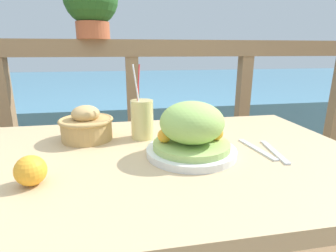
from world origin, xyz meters
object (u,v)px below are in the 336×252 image
Objects in this scene: salad_plate at (192,132)px; bread_basket at (87,126)px; drink_glass at (142,119)px; potted_plant at (91,1)px.

salad_plate is 0.37m from bread_basket.
bread_basket is (-0.18, 0.02, -0.02)m from drink_glass.
salad_plate is 1.00m from potted_plant.
drink_glass reaches higher than bread_basket.
salad_plate is at bearing -68.83° from potted_plant.
bread_basket is 0.52× the size of potted_plant.
bread_basket is at bearing -88.99° from potted_plant.
salad_plate is at bearing -54.07° from drink_glass.
drink_glass is 1.40× the size of bread_basket.
potted_plant is at bearing 91.01° from bread_basket.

